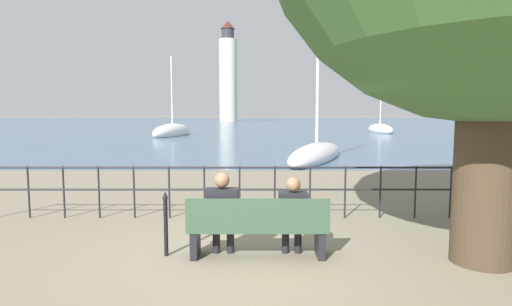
{
  "coord_description": "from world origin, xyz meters",
  "views": [
    {
      "loc": [
        -0.02,
        -5.67,
        2.07
      ],
      "look_at": [
        0.0,
        0.5,
        1.47
      ],
      "focal_mm": 28.0,
      "sensor_mm": 36.0,
      "label": 1
    }
  ],
  "objects_px": {
    "seated_person_left": "(221,210)",
    "sailboat_0": "(171,132)",
    "park_bench": "(256,228)",
    "closed_umbrella": "(164,220)",
    "harbor_lighthouse": "(227,75)",
    "sailboat_1": "(378,130)",
    "seated_person_right": "(291,212)",
    "sailboat_2": "(315,154)"
  },
  "relations": [
    {
      "from": "seated_person_left",
      "to": "sailboat_2",
      "type": "bearing_deg",
      "value": 75.44
    },
    {
      "from": "park_bench",
      "to": "seated_person_right",
      "type": "bearing_deg",
      "value": 9.03
    },
    {
      "from": "closed_umbrella",
      "to": "harbor_lighthouse",
      "type": "bearing_deg",
      "value": 93.48
    },
    {
      "from": "seated_person_right",
      "to": "harbor_lighthouse",
      "type": "height_order",
      "value": "harbor_lighthouse"
    },
    {
      "from": "park_bench",
      "to": "seated_person_right",
      "type": "distance_m",
      "value": 0.56
    },
    {
      "from": "seated_person_left",
      "to": "sailboat_0",
      "type": "distance_m",
      "value": 33.93
    },
    {
      "from": "sailboat_2",
      "to": "seated_person_left",
      "type": "bearing_deg",
      "value": -83.89
    },
    {
      "from": "closed_umbrella",
      "to": "harbor_lighthouse",
      "type": "distance_m",
      "value": 112.94
    },
    {
      "from": "park_bench",
      "to": "seated_person_right",
      "type": "height_order",
      "value": "seated_person_right"
    },
    {
      "from": "sailboat_1",
      "to": "sailboat_2",
      "type": "xyz_separation_m",
      "value": [
        -11.47,
        -27.52,
        -0.09
      ]
    },
    {
      "from": "park_bench",
      "to": "harbor_lighthouse",
      "type": "distance_m",
      "value": 113.14
    },
    {
      "from": "seated_person_right",
      "to": "sailboat_1",
      "type": "relative_size",
      "value": 0.1
    },
    {
      "from": "closed_umbrella",
      "to": "sailboat_0",
      "type": "bearing_deg",
      "value": 101.61
    },
    {
      "from": "harbor_lighthouse",
      "to": "sailboat_1",
      "type": "bearing_deg",
      "value": -72.66
    },
    {
      "from": "sailboat_0",
      "to": "sailboat_1",
      "type": "bearing_deg",
      "value": 29.09
    },
    {
      "from": "seated_person_left",
      "to": "sailboat_1",
      "type": "relative_size",
      "value": 0.11
    },
    {
      "from": "park_bench",
      "to": "sailboat_0",
      "type": "xyz_separation_m",
      "value": [
        -8.13,
        33.14,
        -0.08
      ]
    },
    {
      "from": "sailboat_0",
      "to": "harbor_lighthouse",
      "type": "relative_size",
      "value": 0.28
    },
    {
      "from": "seated_person_left",
      "to": "park_bench",
      "type": "bearing_deg",
      "value": -8.56
    },
    {
      "from": "park_bench",
      "to": "seated_person_left",
      "type": "height_order",
      "value": "seated_person_left"
    },
    {
      "from": "sailboat_2",
      "to": "closed_umbrella",
      "type": "bearing_deg",
      "value": -87.36
    },
    {
      "from": "closed_umbrella",
      "to": "sailboat_1",
      "type": "height_order",
      "value": "sailboat_1"
    },
    {
      "from": "closed_umbrella",
      "to": "sailboat_0",
      "type": "height_order",
      "value": "sailboat_0"
    },
    {
      "from": "park_bench",
      "to": "sailboat_0",
      "type": "bearing_deg",
      "value": 103.78
    },
    {
      "from": "sailboat_0",
      "to": "sailboat_1",
      "type": "height_order",
      "value": "sailboat_1"
    },
    {
      "from": "closed_umbrella",
      "to": "sailboat_2",
      "type": "height_order",
      "value": "sailboat_2"
    },
    {
      "from": "sailboat_2",
      "to": "harbor_lighthouse",
      "type": "distance_m",
      "value": 100.77
    },
    {
      "from": "park_bench",
      "to": "sailboat_2",
      "type": "height_order",
      "value": "sailboat_2"
    },
    {
      "from": "seated_person_right",
      "to": "sailboat_0",
      "type": "distance_m",
      "value": 34.17
    },
    {
      "from": "seated_person_left",
      "to": "harbor_lighthouse",
      "type": "xyz_separation_m",
      "value": [
        -7.65,
        112.01,
        12.76
      ]
    },
    {
      "from": "sailboat_0",
      "to": "harbor_lighthouse",
      "type": "height_order",
      "value": "harbor_lighthouse"
    },
    {
      "from": "closed_umbrella",
      "to": "seated_person_right",
      "type": "bearing_deg",
      "value": -0.39
    },
    {
      "from": "sailboat_0",
      "to": "sailboat_1",
      "type": "xyz_separation_m",
      "value": [
        22.39,
        7.17,
        -0.02
      ]
    },
    {
      "from": "sailboat_1",
      "to": "harbor_lighthouse",
      "type": "xyz_separation_m",
      "value": [
        -22.41,
        71.78,
        13.11
      ]
    },
    {
      "from": "park_bench",
      "to": "sailboat_2",
      "type": "bearing_deg",
      "value": 77.7
    },
    {
      "from": "sailboat_1",
      "to": "sailboat_2",
      "type": "relative_size",
      "value": 1.42
    },
    {
      "from": "park_bench",
      "to": "closed_umbrella",
      "type": "relative_size",
      "value": 2.1
    },
    {
      "from": "seated_person_right",
      "to": "sailboat_1",
      "type": "bearing_deg",
      "value": 71.14
    },
    {
      "from": "sailboat_2",
      "to": "harbor_lighthouse",
      "type": "xyz_separation_m",
      "value": [
        -10.95,
        99.3,
        13.2
      ]
    },
    {
      "from": "park_bench",
      "to": "seated_person_left",
      "type": "relative_size",
      "value": 1.63
    },
    {
      "from": "seated_person_right",
      "to": "harbor_lighthouse",
      "type": "bearing_deg",
      "value": 94.43
    },
    {
      "from": "sailboat_1",
      "to": "harbor_lighthouse",
      "type": "relative_size",
      "value": 0.4
    }
  ]
}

